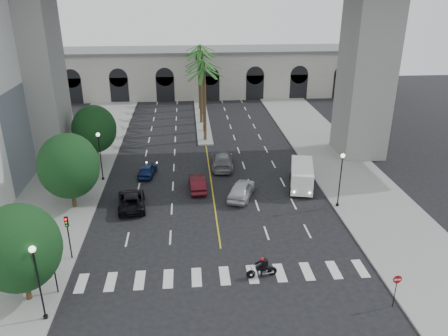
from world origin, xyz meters
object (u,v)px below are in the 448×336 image
traffic_signal_far (68,231)px  pedestrian_b (18,237)px  motorcycle_rider (263,268)px  car_b (197,183)px  do_not_enter_sign (397,284)px  lamp_post_right (341,176)px  traffic_signal_near (53,262)px  car_e (147,170)px  pedestrian_a (15,219)px  car_c (131,200)px  cargo_van (302,175)px  lamp_post_left_near (38,277)px  car_d (222,160)px  lamp_post_left_far (100,152)px  car_a (241,189)px

traffic_signal_far → pedestrian_b: traffic_signal_far is taller
motorcycle_rider → car_b: (-4.18, 14.78, 0.00)m
do_not_enter_sign → lamp_post_right: bearing=84.8°
traffic_signal_near → car_e: size_ratio=0.94×
car_b → pedestrian_a: bearing=20.2°
car_c → pedestrian_b: size_ratio=2.86×
traffic_signal_far → motorcycle_rider: bearing=-13.4°
cargo_van → traffic_signal_far: bearing=-138.3°
lamp_post_left_near → motorcycle_rider: lamp_post_left_near is taller
motorcycle_rider → lamp_post_right: bearing=39.9°
car_b → car_d: car_d is taller
lamp_post_left_far → car_a: (14.13, -5.16, -2.38)m
traffic_signal_far → car_d: (12.80, 17.18, -1.66)m
traffic_signal_far → car_a: 16.94m
cargo_van → car_a: bearing=-151.8°
motorcycle_rider → car_e: motorcycle_rider is taller
lamp_post_left_near → car_c: size_ratio=1.03×
car_c → car_e: (0.91, 7.32, -0.06)m
traffic_signal_near → do_not_enter_sign: (21.80, -3.18, -0.75)m
lamp_post_right → car_a: (-8.67, 2.84, -2.38)m
lamp_post_left_near → traffic_signal_far: 6.54m
traffic_signal_far → traffic_signal_near: bearing=-90.0°
motorcycle_rider → do_not_enter_sign: 8.78m
motorcycle_rider → car_c: size_ratio=0.43×
traffic_signal_far → pedestrian_a: 7.61m
lamp_post_right → car_d: bearing=132.8°
car_a → car_d: (-1.23, 7.84, 0.01)m
car_b → car_a: bearing=150.5°
car_d → do_not_enter_sign: size_ratio=2.42×
car_d → pedestrian_b: size_ratio=3.22×
motorcycle_rider → traffic_signal_far: bearing=158.1°
car_a → traffic_signal_near: bearing=64.3°
lamp_post_right → car_b: (-12.90, 4.95, -2.48)m
traffic_signal_near → car_e: bearing=77.0°
lamp_post_left_near → do_not_enter_sign: (21.90, -0.68, -1.46)m
lamp_post_right → motorcycle_rider: bearing=-131.6°
lamp_post_left_near → do_not_enter_sign: 21.96m
pedestrian_b → lamp_post_right: bearing=49.6°
lamp_post_left_far → cargo_van: size_ratio=0.89×
car_b → do_not_enter_sign: size_ratio=1.85×
car_c → pedestrian_a: (-9.24, -3.30, 0.33)m
car_e → pedestrian_b: 16.24m
lamp_post_left_far → car_e: (4.60, 1.00, -2.56)m
traffic_signal_far → do_not_enter_sign: bearing=-18.2°
lamp_post_left_near → lamp_post_left_far: 21.00m
car_b → car_e: car_b is taller
car_b → car_c: 7.02m
cargo_van → traffic_signal_near: bearing=-130.3°
cargo_van → pedestrian_a: (-26.04, -6.15, -0.30)m
car_b → pedestrian_b: 17.11m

